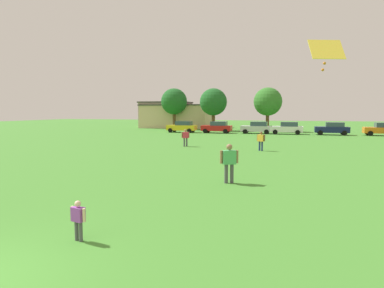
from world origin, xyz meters
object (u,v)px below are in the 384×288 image
at_px(parked_car_orange_5, 382,129).
at_px(kite, 326,51).
at_px(parked_car_navy_4, 332,129).
at_px(tree_center, 213,102).
at_px(parked_car_yellow_0, 182,127).
at_px(parked_car_silver_2, 257,127).
at_px(parked_car_white_3, 287,128).
at_px(child_kite_flyer, 78,217).
at_px(tree_far_left, 174,102).
at_px(tree_far_right, 268,102).
at_px(parked_car_red_1, 217,127).
at_px(adult_bystander, 229,160).
at_px(bystander_midfield, 261,139).
at_px(bystander_near_trees, 185,136).

bearing_deg(parked_car_orange_5, kite, 74.60).
bearing_deg(parked_car_navy_4, tree_center, -16.28).
height_order(kite, parked_car_yellow_0, kite).
distance_m(parked_car_silver_2, parked_car_white_3, 4.10).
height_order(child_kite_flyer, tree_far_left, tree_far_left).
bearing_deg(tree_far_right, parked_car_orange_5, -19.36).
xyz_separation_m(parked_car_red_1, parked_car_white_3, (9.73, 0.33, 0.00)).
height_order(kite, parked_car_orange_5, kite).
relative_size(parked_car_white_3, tree_far_right, 0.63).
relative_size(kite, tree_center, 0.19).
relative_size(adult_bystander, tree_far_left, 0.24).
height_order(parked_car_orange_5, tree_far_left, tree_far_left).
xyz_separation_m(parked_car_yellow_0, tree_center, (3.37, 5.75, 3.73)).
height_order(bystander_midfield, tree_center, tree_center).
height_order(parked_car_red_1, parked_car_silver_2, same).
bearing_deg(parked_car_white_3, kite, 92.97).
bearing_deg(bystander_near_trees, parked_car_silver_2, -135.01).
xyz_separation_m(parked_car_silver_2, tree_far_right, (0.99, 5.72, 3.73)).
bearing_deg(bystander_midfield, tree_far_left, -33.66).
bearing_deg(kite, parked_car_yellow_0, 115.64).
bearing_deg(bystander_near_trees, parked_car_orange_5, -167.85).
xyz_separation_m(child_kite_flyer, bystander_near_trees, (-4.28, 21.96, 0.32)).
xyz_separation_m(parked_car_red_1, parked_car_navy_4, (15.50, 0.52, 0.00)).
xyz_separation_m(parked_car_yellow_0, tree_far_right, (11.88, 6.31, 3.73)).
distance_m(child_kite_flyer, tree_far_right, 47.33).
xyz_separation_m(tree_far_left, tree_center, (7.73, -2.90, -0.21)).
height_order(tree_center, tree_far_right, tree_far_right).
bearing_deg(parked_car_navy_4, parked_car_yellow_0, 1.85).
distance_m(bystander_near_trees, tree_center, 25.11).
bearing_deg(tree_far_right, kite, -83.18).
bearing_deg(bystander_near_trees, parked_car_navy_4, -158.46).
height_order(child_kite_flyer, bystander_near_trees, bystander_near_trees).
bearing_deg(bystander_near_trees, parked_car_yellow_0, -103.33).
xyz_separation_m(parked_car_red_1, parked_car_orange_5, (21.52, 0.92, 0.00)).
height_order(child_kite_flyer, bystander_midfield, bystander_midfield).
xyz_separation_m(parked_car_white_3, tree_center, (-11.61, 5.27, 3.73)).
xyz_separation_m(parked_car_navy_4, tree_center, (-17.38, 5.08, 3.73)).
distance_m(adult_bystander, tree_center, 40.25).
height_order(bystander_midfield, parked_car_navy_4, parked_car_navy_4).
relative_size(parked_car_white_3, parked_car_navy_4, 1.00).
distance_m(parked_car_yellow_0, parked_car_silver_2, 10.90).
bearing_deg(parked_car_red_1, tree_center, -71.42).
relative_size(parked_car_silver_2, parked_car_orange_5, 1.00).
bearing_deg(parked_car_red_1, parked_car_white_3, -178.08).
relative_size(bystander_midfield, tree_far_right, 0.23).
bearing_deg(bystander_near_trees, tree_center, -115.11).
bearing_deg(tree_center, parked_car_white_3, -24.41).
distance_m(bystander_near_trees, bystander_midfield, 6.95).
xyz_separation_m(child_kite_flyer, tree_far_right, (1.04, 47.15, 3.99)).
relative_size(bystander_near_trees, parked_car_navy_4, 0.36).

